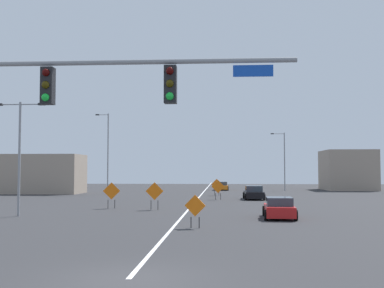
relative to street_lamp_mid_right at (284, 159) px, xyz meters
name	(u,v)px	position (x,y,z in m)	size (l,w,h in m)	color
ground	(128,279)	(-11.29, -56.55, -4.59)	(176.94, 176.94, 0.00)	#2D2D30
road_centre_stripe	(203,193)	(-11.29, -7.40, -4.59)	(0.16, 98.30, 0.01)	white
street_lamp_mid_right	(284,159)	(0.00, 0.00, 0.00)	(2.02, 0.24, 8.32)	gray
street_lamp_far_left	(107,150)	(-22.86, -11.50, 0.77)	(1.66, 0.24, 9.91)	gray
street_lamp_near_right	(20,148)	(-21.82, -39.43, -0.19)	(3.28, 0.24, 7.38)	gray
construction_sign_median_far	(155,192)	(-13.80, -33.94, -3.29)	(1.33, 0.16, 2.06)	orange
construction_sign_median_near	(195,207)	(-10.14, -44.92, -3.54)	(1.10, 0.25, 1.70)	orange
construction_sign_right_lane	(217,185)	(-9.41, -13.77, -3.38)	(1.26, 0.22, 1.93)	orange
construction_sign_right_shoulder	(218,187)	(-9.19, -21.35, -3.37)	(1.32, 0.15, 1.96)	orange
construction_sign_left_shoulder	(111,192)	(-17.32, -32.79, -3.33)	(1.29, 0.37, 2.01)	orange
car_orange_mid	(222,186)	(-8.88, 1.29, -3.98)	(2.00, 4.53, 1.24)	orange
car_red_near	(279,208)	(-5.24, -39.55, -3.98)	(2.09, 4.21, 1.30)	red
car_black_approaching	(254,193)	(-5.60, -20.62, -3.96)	(2.06, 4.55, 1.38)	black
roadside_building_east	(348,170)	(9.73, 2.94, -1.67)	(6.99, 8.11, 5.85)	gray
roadside_building_west	(42,174)	(-31.59, -9.98, -2.13)	(10.09, 5.57, 4.91)	gray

